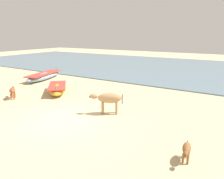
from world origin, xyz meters
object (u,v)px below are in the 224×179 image
(fishing_boat_2, at_px, (57,89))
(cow_adult_tan, at_px, (108,99))
(calf_near_brown, at_px, (187,149))
(calf_far_rust, at_px, (12,91))
(fishing_boat_1, at_px, (44,76))

(fishing_boat_2, xyz_separation_m, cow_adult_tan, (5.05, -1.41, 0.48))
(calf_near_brown, height_order, calf_far_rust, calf_far_rust)
(cow_adult_tan, xyz_separation_m, calf_far_rust, (-6.50, -0.97, -0.28))
(calf_far_rust, bearing_deg, cow_adult_tan, -131.32)
(cow_adult_tan, bearing_deg, fishing_boat_2, -45.42)
(fishing_boat_1, height_order, calf_far_rust, fishing_boat_1)
(fishing_boat_1, bearing_deg, calf_near_brown, -127.63)
(fishing_boat_2, bearing_deg, calf_near_brown, 26.22)
(fishing_boat_2, distance_m, calf_near_brown, 9.98)
(calf_near_brown, bearing_deg, calf_far_rust, -103.38)
(fishing_boat_1, distance_m, calf_far_rust, 5.58)
(cow_adult_tan, height_order, calf_far_rust, cow_adult_tan)
(fishing_boat_2, bearing_deg, calf_far_rust, -74.10)
(calf_near_brown, xyz_separation_m, calf_far_rust, (-10.76, 1.20, 0.08))
(fishing_boat_1, relative_size, calf_near_brown, 5.05)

